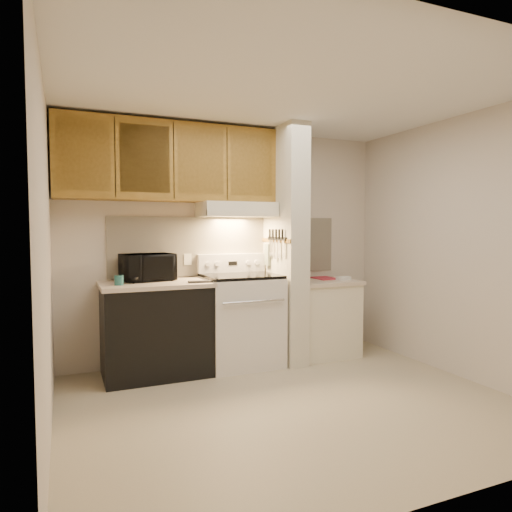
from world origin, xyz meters
TOP-DOWN VIEW (x-y plane):
  - floor at (0.00, 0.00)m, footprint 3.60×3.60m
  - ceiling at (0.00, 0.00)m, footprint 3.60×3.60m
  - wall_back at (0.00, 1.50)m, footprint 3.60×2.50m
  - wall_left at (-1.80, 0.00)m, footprint 0.02×3.00m
  - wall_right at (1.80, 0.00)m, footprint 0.02×3.00m
  - backsplash at (0.00, 1.49)m, footprint 2.60×0.02m
  - range_body at (0.00, 1.16)m, footprint 0.76×0.65m
  - oven_window at (0.00, 0.84)m, footprint 0.50×0.01m
  - oven_handle at (0.00, 0.80)m, footprint 0.65×0.02m
  - cooktop at (0.00, 1.16)m, footprint 0.74×0.64m
  - range_backguard at (0.00, 1.44)m, footprint 0.76×0.08m
  - range_display at (0.00, 1.40)m, footprint 0.10×0.01m
  - range_knob_left_outer at (-0.28, 1.40)m, footprint 0.05×0.02m
  - range_knob_left_inner at (-0.18, 1.40)m, footprint 0.05×0.02m
  - range_knob_right_inner at (0.18, 1.40)m, footprint 0.05×0.02m
  - range_knob_right_outer at (0.28, 1.40)m, footprint 0.05×0.02m
  - dishwasher_front at (-0.88, 1.17)m, footprint 1.00×0.63m
  - left_countertop at (-0.88, 1.17)m, footprint 1.04×0.67m
  - spoon_rest at (-0.48, 0.97)m, footprint 0.25×0.10m
  - teal_jar at (-1.23, 1.06)m, footprint 0.10×0.10m
  - outlet at (-0.48, 1.48)m, footprint 0.08×0.01m
  - microwave at (-0.93, 1.31)m, footprint 0.54×0.42m
  - partition_pillar at (0.51, 1.15)m, footprint 0.22×0.70m
  - pillar_trim at (0.39, 1.15)m, footprint 0.01×0.70m
  - knife_strip at (0.39, 1.10)m, footprint 0.02×0.42m
  - knife_blade_a at (0.38, 0.93)m, footprint 0.01×0.03m
  - knife_handle_a at (0.38, 0.95)m, footprint 0.02×0.02m
  - knife_blade_b at (0.38, 1.03)m, footprint 0.01×0.04m
  - knife_handle_b at (0.38, 1.02)m, footprint 0.02×0.02m
  - knife_blade_c at (0.38, 1.11)m, footprint 0.01×0.04m
  - knife_handle_c at (0.38, 1.09)m, footprint 0.02×0.02m
  - knife_blade_d at (0.38, 1.19)m, footprint 0.01×0.04m
  - knife_handle_d at (0.38, 1.17)m, footprint 0.02×0.02m
  - knife_blade_e at (0.38, 1.25)m, footprint 0.01×0.04m
  - knife_handle_e at (0.38, 1.26)m, footprint 0.02×0.02m
  - oven_mitt at (0.38, 1.32)m, footprint 0.03×0.10m
  - right_cab_base at (0.97, 1.15)m, footprint 0.70×0.60m
  - right_countertop at (0.97, 1.15)m, footprint 0.74×0.64m
  - red_folder at (1.07, 1.25)m, footprint 0.24×0.33m
  - white_box at (1.19, 1.05)m, footprint 0.15×0.11m
  - range_hood at (0.00, 1.28)m, footprint 0.78×0.44m
  - hood_lip at (0.00, 1.07)m, footprint 0.78×0.04m
  - upper_cabinets at (-0.69, 1.32)m, footprint 2.18×0.33m
  - cab_door_a at (-1.51, 1.17)m, footprint 0.46×0.01m
  - cab_gap_a at (-1.23, 1.16)m, footprint 0.01×0.01m
  - cab_door_b at (-0.96, 1.17)m, footprint 0.46×0.01m
  - cab_gap_b at (-0.69, 1.16)m, footprint 0.01×0.01m
  - cab_door_c at (-0.42, 1.17)m, footprint 0.46×0.01m
  - cab_gap_c at (-0.14, 1.16)m, footprint 0.01×0.01m
  - cab_door_d at (0.13, 1.17)m, footprint 0.46×0.01m

SIDE VIEW (x-z plane):
  - floor at x=0.00m, z-range 0.00..0.00m
  - right_cab_base at x=0.97m, z-range 0.00..0.81m
  - dishwasher_front at x=-0.88m, z-range 0.00..0.87m
  - range_body at x=0.00m, z-range 0.00..0.92m
  - oven_window at x=0.00m, z-range 0.35..0.65m
  - oven_handle at x=0.00m, z-range 0.71..0.73m
  - right_countertop at x=0.97m, z-range 0.81..0.85m
  - red_folder at x=1.07m, z-range 0.85..0.86m
  - white_box at x=1.19m, z-range 0.85..0.89m
  - left_countertop at x=-0.88m, z-range 0.87..0.91m
  - spoon_rest at x=-0.48m, z-range 0.91..0.93m
  - cooktop at x=0.00m, z-range 0.92..0.95m
  - teal_jar at x=-1.23m, z-range 0.91..1.00m
  - microwave at x=-0.93m, z-range 0.91..1.18m
  - range_backguard at x=0.00m, z-range 0.95..1.15m
  - range_display at x=0.00m, z-range 1.03..1.07m
  - range_knob_left_outer at x=-0.28m, z-range 1.03..1.07m
  - range_knob_left_inner at x=-0.18m, z-range 1.03..1.07m
  - range_knob_right_inner at x=0.18m, z-range 1.03..1.07m
  - range_knob_right_outer at x=0.28m, z-range 1.03..1.07m
  - outlet at x=-0.48m, z-range 1.04..1.16m
  - oven_mitt at x=0.38m, z-range 1.02..1.25m
  - knife_blade_c at x=0.38m, z-range 1.10..1.30m
  - knife_blade_b at x=0.38m, z-range 1.12..1.30m
  - knife_blade_e at x=0.38m, z-range 1.12..1.30m
  - knife_blade_a at x=0.38m, z-range 1.14..1.30m
  - knife_blade_d at x=0.38m, z-range 1.14..1.30m
  - backsplash at x=0.00m, z-range 0.92..1.55m
  - wall_back at x=0.00m, z-range 1.24..1.26m
  - wall_left at x=-1.80m, z-range 0.00..2.50m
  - wall_right at x=1.80m, z-range 0.00..2.50m
  - partition_pillar at x=0.51m, z-range 0.00..2.50m
  - pillar_trim at x=0.39m, z-range 1.28..1.32m
  - knife_strip at x=0.39m, z-range 1.30..1.34m
  - knife_handle_a at x=0.38m, z-range 1.32..1.42m
  - knife_handle_b at x=0.38m, z-range 1.32..1.42m
  - knife_handle_c at x=0.38m, z-range 1.32..1.42m
  - knife_handle_d at x=0.38m, z-range 1.32..1.42m
  - knife_handle_e at x=0.38m, z-range 1.32..1.42m
  - hood_lip at x=0.00m, z-range 1.55..1.61m
  - range_hood at x=0.00m, z-range 1.55..1.70m
  - upper_cabinets at x=-0.69m, z-range 1.70..2.47m
  - cab_door_a at x=-1.51m, z-range 1.77..2.40m
  - cab_gap_a at x=-1.23m, z-range 1.72..2.45m
  - cab_door_b at x=-0.96m, z-range 1.77..2.40m
  - cab_gap_b at x=-0.69m, z-range 1.72..2.45m
  - cab_door_c at x=-0.42m, z-range 1.77..2.40m
  - cab_gap_c at x=-0.14m, z-range 1.72..2.45m
  - cab_door_d at x=0.13m, z-range 1.77..2.40m
  - ceiling at x=0.00m, z-range 2.50..2.50m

